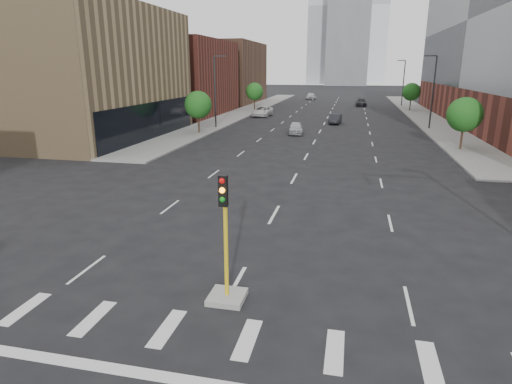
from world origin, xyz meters
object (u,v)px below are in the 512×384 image
(car_mid_right, at_px, (335,119))
(car_distant, at_px, (311,96))
(car_deep_right, at_px, (361,102))
(car_near_left, at_px, (296,128))
(median_traffic_signal, at_px, (226,274))
(car_far_left, at_px, (262,111))

(car_mid_right, xyz_separation_m, car_distant, (-7.99, 47.43, 0.20))
(car_deep_right, height_order, car_distant, car_distant)
(car_mid_right, relative_size, car_deep_right, 0.76)
(car_mid_right, bearing_deg, car_deep_right, 87.19)
(car_near_left, bearing_deg, car_mid_right, 61.83)
(car_mid_right, bearing_deg, median_traffic_signal, -87.15)
(car_near_left, relative_size, car_deep_right, 0.80)
(car_mid_right, distance_m, car_far_left, 14.04)
(car_distant, bearing_deg, car_near_left, -88.25)
(car_far_left, height_order, car_deep_right, car_far_left)
(car_near_left, distance_m, car_distant, 58.36)
(car_mid_right, bearing_deg, car_far_left, 153.35)
(car_near_left, xyz_separation_m, car_far_left, (-7.83, 18.09, 0.09))
(car_deep_right, bearing_deg, car_far_left, -125.63)
(car_far_left, height_order, car_distant, car_distant)
(car_deep_right, distance_m, car_distant, 20.97)
(car_far_left, bearing_deg, car_mid_right, -28.42)
(median_traffic_signal, height_order, car_far_left, median_traffic_signal)
(car_near_left, bearing_deg, car_distant, 86.69)
(car_near_left, xyz_separation_m, car_mid_right, (4.17, 10.81, -0.05))
(median_traffic_signal, relative_size, car_mid_right, 1.09)
(median_traffic_signal, height_order, car_mid_right, median_traffic_signal)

